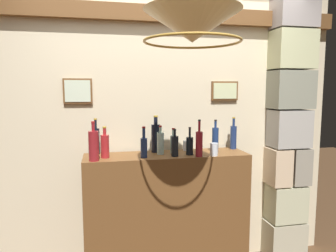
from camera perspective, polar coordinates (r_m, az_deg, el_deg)
The scene contains 18 objects.
panelled_rear_partition at distance 2.92m, azimuth -1.28°, elevation 1.06°, with size 3.35×0.15×2.66m.
stone_pillar at distance 3.27m, azimuth 20.93°, elevation -0.06°, with size 0.39×0.30×2.59m.
bar_shelf_unit at distance 2.87m, azimuth -0.21°, elevation -16.21°, with size 1.40×0.37×1.13m, color brown.
liquor_bottle_port at distance 2.73m, azimuth 1.00°, elevation -3.17°, with size 0.06×0.06×0.22m.
liquor_bottle_brandy at distance 2.98m, azimuth 11.82°, elevation -1.90°, with size 0.06×0.06×0.30m.
liquor_bottle_amaro at distance 2.76m, azimuth -13.00°, elevation -2.57°, with size 0.06×0.06×0.31m.
liquor_bottle_tequila at distance 2.67m, azimuth 3.97°, elevation -3.51°, with size 0.06×0.06×0.24m.
liquor_bottle_mezcal at distance 2.59m, azimuth -11.42°, elevation -3.51°, with size 0.07×0.07×0.26m.
liquor_bottle_vermouth at distance 2.60m, azimuth 1.25°, elevation -3.63°, with size 0.06×0.06×0.23m.
liquor_bottle_sherry at distance 2.56m, azimuth -4.41°, elevation -3.68°, with size 0.05×0.05×0.26m.
liquor_bottle_vodka at distance 2.68m, azimuth -1.37°, elevation -3.08°, with size 0.06×0.06×0.25m.
liquor_bottle_scotch at distance 2.50m, azimuth -13.40°, elevation -3.46°, with size 0.08×0.08×0.31m.
liquor_bottle_bourbon at distance 2.81m, azimuth 8.60°, elevation -2.37°, with size 0.06×0.06×0.29m.
liquor_bottle_rye at distance 2.77m, azimuth -2.24°, elevation -2.08°, with size 0.08×0.08×0.33m.
liquor_bottle_gin at distance 2.60m, azimuth 5.69°, elevation -3.12°, with size 0.06×0.06×0.31m.
glass_tumbler_rocks at distance 2.66m, azimuth 8.37°, elevation -4.23°, with size 0.07×0.07×0.11m.
glass_tumbler_highball at distance 2.86m, azimuth 3.36°, elevation -3.57°, with size 0.06×0.06×0.09m.
pendant_lamp at distance 2.04m, azimuth 4.45°, elevation 17.48°, with size 0.62×0.62×0.48m.
Camera 1 is at (-0.53, -1.76, 1.68)m, focal length 33.46 mm.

